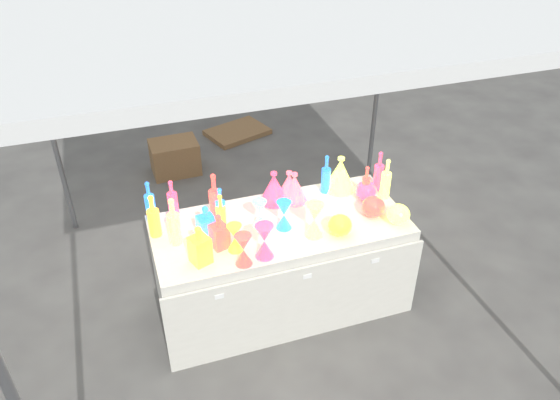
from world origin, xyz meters
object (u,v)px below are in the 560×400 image
object	(u,v)px
cardboard_box_closed	(175,157)
hourglass_0	(243,250)
decanter_0	(200,245)
globe_0	(340,226)
lampshade_0	(294,187)
bottle_0	(153,216)
display_table	(280,264)

from	to	relation	value
cardboard_box_closed	hourglass_0	xyz separation A→B (m)	(0.09, -2.53, 0.68)
decanter_0	globe_0	size ratio (longest dim) A/B	1.70
hourglass_0	lampshade_0	size ratio (longest dim) A/B	0.95
decanter_0	bottle_0	bearing A→B (deg)	101.44
display_table	lampshade_0	bearing A→B (deg)	52.56
cardboard_box_closed	bottle_0	distance (m)	2.21
cardboard_box_closed	hourglass_0	distance (m)	2.62
lampshade_0	display_table	bearing A→B (deg)	-110.30
cardboard_box_closed	bottle_0	bearing A→B (deg)	-102.98
lampshade_0	bottle_0	bearing A→B (deg)	-157.51
display_table	cardboard_box_closed	bearing A→B (deg)	101.43
bottle_0	lampshade_0	bearing A→B (deg)	5.35
hourglass_0	lampshade_0	bearing A→B (deg)	46.47
hourglass_0	globe_0	bearing A→B (deg)	7.33
hourglass_0	lampshade_0	xyz separation A→B (m)	(0.55, 0.58, 0.01)
display_table	lampshade_0	xyz separation A→B (m)	(0.19, 0.25, 0.49)
bottle_0	lampshade_0	xyz separation A→B (m)	(1.04, 0.10, -0.04)
cardboard_box_closed	decanter_0	xyz separation A→B (m)	(-0.17, -2.43, 0.71)
bottle_0	hourglass_0	size ratio (longest dim) A/B	1.44
decanter_0	lampshade_0	size ratio (longest dim) A/B	1.19
decanter_0	hourglass_0	xyz separation A→B (m)	(0.26, -0.10, -0.03)
display_table	globe_0	distance (m)	0.61
bottle_0	lampshade_0	size ratio (longest dim) A/B	1.37
bottle_0	hourglass_0	bearing A→B (deg)	-44.29
hourglass_0	globe_0	xyz separation A→B (m)	(0.71, 0.09, -0.05)
bottle_0	hourglass_0	world-z (taller)	bottle_0
bottle_0	decanter_0	xyz separation A→B (m)	(0.24, -0.38, -0.02)
decanter_0	lampshade_0	world-z (taller)	decanter_0
cardboard_box_closed	globe_0	world-z (taller)	globe_0
bottle_0	decanter_0	distance (m)	0.45
globe_0	cardboard_box_closed	bearing A→B (deg)	108.07
hourglass_0	globe_0	size ratio (longest dim) A/B	1.35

